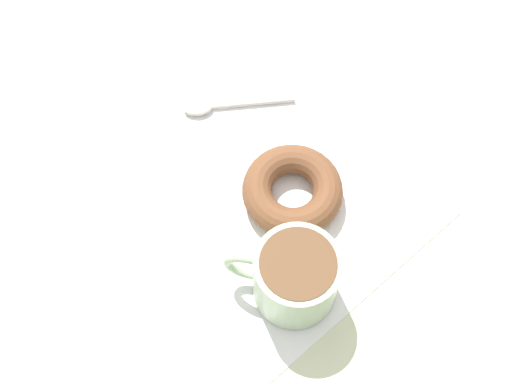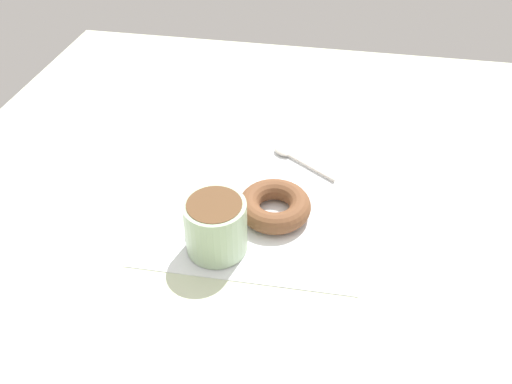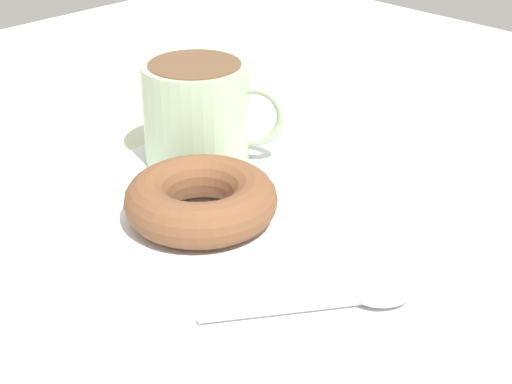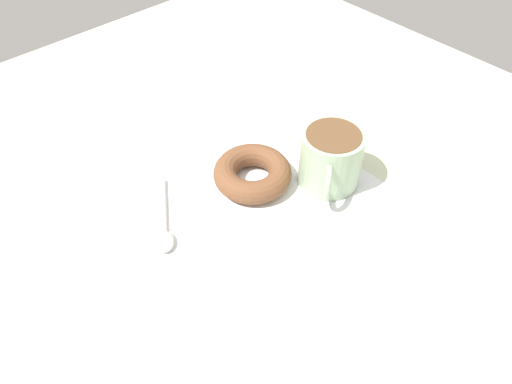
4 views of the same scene
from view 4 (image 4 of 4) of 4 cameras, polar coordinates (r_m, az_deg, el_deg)
The scene contains 5 objects.
ground_plane at distance 73.04cm, azimuth -1.53°, elevation -1.40°, with size 120.00×120.00×2.00cm, color beige.
napkin at distance 71.68cm, azimuth 0.00°, elevation -1.20°, with size 33.55×33.55×0.30cm, color white.
coffee_cup at distance 72.45cm, azimuth 8.53°, elevation 3.86°, with size 9.60×11.00×8.58cm.
donut at distance 73.28cm, azimuth -0.40°, elevation 2.17°, with size 11.57×11.57×3.44cm, color brown.
spoon at distance 68.61cm, azimuth -10.33°, elevation -4.34°, with size 12.30×8.96×0.90cm.
Camera 4 is at (-37.95, 32.08, 52.53)cm, focal length 35.00 mm.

